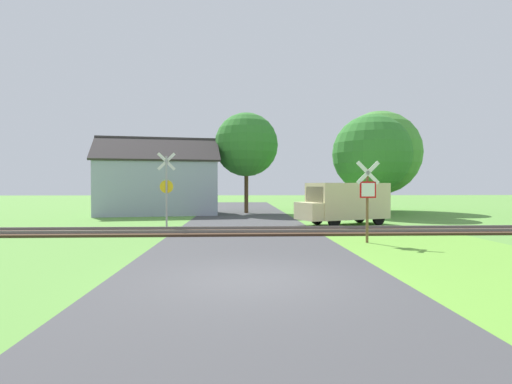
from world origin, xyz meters
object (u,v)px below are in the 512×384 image
Objects in this scene: stop_sign_near at (368,195)px; mail_truck at (345,202)px; house at (158,186)px; tree_right at (372,154)px; tree_center at (246,145)px; crossing_sign_far at (167,185)px; tree_far at (379,153)px.

mail_truck is at bearing -100.05° from stop_sign_near.
house is at bearing 31.33° from mail_truck.
mail_truck is at bearing -119.27° from tree_right.
stop_sign_near is 0.32× the size of house.
tree_right is at bearing -51.35° from mail_truck.
tree_right is 0.92× the size of tree_center.
house reaches higher than crossing_sign_far.
stop_sign_near is at bearing -110.78° from tree_far.
house is at bearing 92.81° from crossing_sign_far.
house is at bearing 171.81° from tree_right.
mail_truck is (5.09, -9.72, -4.02)m from tree_center.
tree_far is (11.09, 1.99, -0.43)m from tree_center.
crossing_sign_far reaches higher than stop_sign_near.
house is 1.81× the size of mail_truck.
tree_center is at bearing -169.83° from tree_far.
tree_right is 9.34m from tree_center.
crossing_sign_far is (-8.19, 5.02, 0.37)m from stop_sign_near.
tree_center reaches higher than crossing_sign_far.
mail_truck is at bearing -117.15° from tree_far.
house reaches higher than stop_sign_near.
crossing_sign_far is 20.38m from tree_far.
tree_right is (4.58, 13.12, 2.58)m from stop_sign_near.
tree_center is (-8.70, 3.27, 0.93)m from tree_right.
mail_truck is (11.64, -8.64, -0.87)m from house.
stop_sign_near is 17.26m from tree_center.
tree_right reaches higher than house.
mail_truck is at bearing -62.36° from tree_center.
stop_sign_near is 0.57× the size of mail_truck.
tree_far reaches higher than stop_sign_near.
stop_sign_near reaches higher than mail_truck.
house is 1.34× the size of tree_right.
stop_sign_near is 0.43× the size of tree_right.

